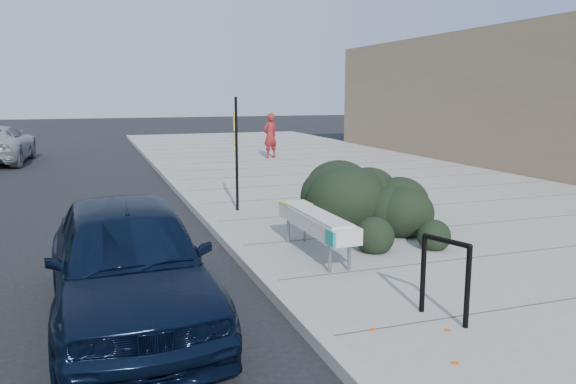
{
  "coord_description": "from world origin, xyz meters",
  "views": [
    {
      "loc": [
        -2.34,
        -7.39,
        2.83
      ],
      "look_at": [
        1.11,
        2.37,
        1.0
      ],
      "focal_mm": 35.0,
      "sensor_mm": 36.0,
      "label": 1
    }
  ],
  "objects_px": {
    "bench": "(316,222)",
    "bike_rack": "(445,271)",
    "sign_post": "(236,147)",
    "sedan_navy": "(128,261)",
    "pedestrian": "(270,136)"
  },
  "relations": [
    {
      "from": "bench",
      "to": "bike_rack",
      "type": "xyz_separation_m",
      "value": [
        0.42,
        -3.0,
        0.03
      ]
    },
    {
      "from": "bench",
      "to": "bike_rack",
      "type": "distance_m",
      "value": 3.03
    },
    {
      "from": "sign_post",
      "to": "bench",
      "type": "bearing_deg",
      "value": -73.41
    },
    {
      "from": "sedan_navy",
      "to": "pedestrian",
      "type": "height_order",
      "value": "pedestrian"
    },
    {
      "from": "bench",
      "to": "bike_rack",
      "type": "relative_size",
      "value": 2.42
    },
    {
      "from": "bike_rack",
      "to": "pedestrian",
      "type": "xyz_separation_m",
      "value": [
        3.21,
        16.88,
        0.32
      ]
    },
    {
      "from": "sign_post",
      "to": "sedan_navy",
      "type": "distance_m",
      "value": 6.16
    },
    {
      "from": "bench",
      "to": "bike_rack",
      "type": "height_order",
      "value": "bike_rack"
    },
    {
      "from": "sign_post",
      "to": "sedan_navy",
      "type": "height_order",
      "value": "sign_post"
    },
    {
      "from": "bench",
      "to": "sign_post",
      "type": "relative_size",
      "value": 0.94
    },
    {
      "from": "bench",
      "to": "sign_post",
      "type": "distance_m",
      "value": 4.12
    },
    {
      "from": "bike_rack",
      "to": "sedan_navy",
      "type": "bearing_deg",
      "value": 136.38
    },
    {
      "from": "pedestrian",
      "to": "bench",
      "type": "bearing_deg",
      "value": 51.71
    },
    {
      "from": "bike_rack",
      "to": "sedan_navy",
      "type": "xyz_separation_m",
      "value": [
        -3.52,
        1.56,
        0.03
      ]
    },
    {
      "from": "bike_rack",
      "to": "pedestrian",
      "type": "bearing_deg",
      "value": 59.51
    }
  ]
}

